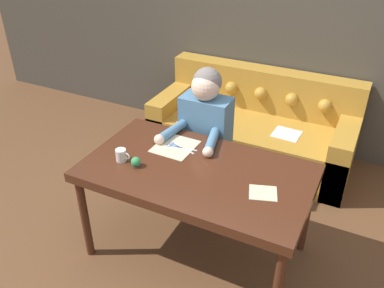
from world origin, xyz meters
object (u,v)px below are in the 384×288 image
Objects in this scene: scissors at (177,146)px; pin_cushion at (136,162)px; couch at (253,130)px; dining_table at (197,177)px; person at (205,137)px; mug at (121,155)px.

scissors is 0.38m from pin_cushion.
couch is at bearing 81.78° from scissors.
couch is (-0.07, 1.51, -0.40)m from dining_table.
scissors is (-0.05, -0.39, 0.11)m from person.
scissors is 2.15× the size of mug.
dining_table is 0.44m from pin_cushion.
pin_cushion is (-0.32, -1.67, 0.50)m from couch.
couch is at bearing 81.62° from person.
scissors is at bearing 143.32° from dining_table.
person is 5.23× the size of scissors.
pin_cushion is at bearing -158.22° from dining_table.
pin_cushion is at bearing -103.90° from person.
person is 0.78m from pin_cushion.
dining_table is 0.34m from scissors.
dining_table is 0.63m from person.
person is 0.81m from mug.
couch is at bearing 79.13° from pin_cushion.
pin_cushion is at bearing -6.86° from mug.
mug is at bearing 173.14° from pin_cushion.
scissors is 0.43m from mug.
scissors is (-0.19, -1.32, 0.47)m from couch.
couch is 8.28× the size of scissors.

